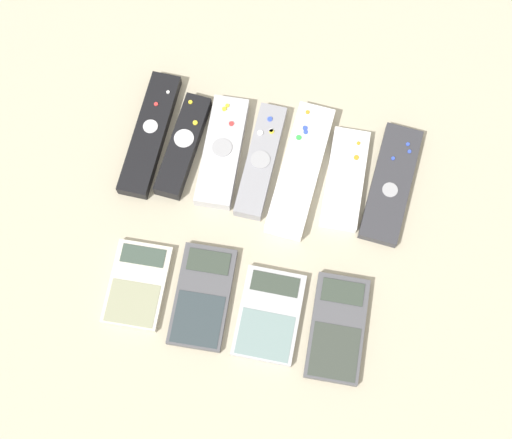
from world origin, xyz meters
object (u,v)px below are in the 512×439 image
Objects in this scene: remote_6 at (391,184)px; calculator_3 at (337,328)px; remote_0 at (150,134)px; remote_4 at (300,170)px; remote_5 at (345,179)px; calculator_0 at (137,285)px; calculator_1 at (203,296)px; remote_3 at (261,161)px; remote_2 at (222,152)px; remote_1 at (183,146)px; calculator_2 at (269,315)px.

calculator_3 is at bearing -95.86° from remote_6.
remote_0 is 0.95× the size of remote_4.
calculator_0 is at bearing -141.35° from remote_5.
calculator_0 is at bearing -78.67° from remote_0.
calculator_0 is 0.10m from calculator_1.
calculator_0 is at bearing 177.37° from calculator_3.
remote_2 is at bearing 178.94° from remote_3.
remote_1 is 0.78× the size of remote_4.
calculator_3 is (0.29, -0.23, -0.00)m from remote_1.
remote_4 is 0.14m from remote_6.
calculator_2 is (0.00, -0.23, -0.00)m from remote_4.
remote_2 reaches higher than calculator_0.
remote_5 is (0.26, 0.00, -0.00)m from remote_1.
remote_0 is at bearing 97.80° from calculator_0.
remote_4 reaches higher than remote_2.
remote_1 is 0.92× the size of remote_3.
remote_3 is at bearing -1.80° from remote_0.
remote_2 is (0.06, 0.00, -0.00)m from remote_1.
remote_3 is at bearing -5.06° from remote_2.
remote_4 is 0.25m from calculator_1.
calculator_2 is (0.10, -0.01, 0.00)m from calculator_1.
calculator_2 is (0.20, -0.00, 0.00)m from calculator_0.
calculator_1 is (0.15, -0.24, -0.00)m from remote_0.
remote_1 is 0.23m from calculator_0.
remote_5 is at bearing 49.85° from calculator_1.
remote_5 is at bearing 0.56° from remote_3.
remote_3 reaches higher than remote_6.
remote_1 is (0.06, -0.01, 0.00)m from remote_0.
calculator_1 is (-0.24, -0.24, -0.00)m from remote_6.
remote_2 is 1.12× the size of remote_5.
remote_3 reaches higher than calculator_1.
remote_4 is 1.62× the size of calculator_2.
remote_2 is 0.23m from calculator_1.
calculator_2 is (0.25, -0.24, -0.00)m from remote_0.
calculator_1 is at bearing -131.98° from remote_6.
remote_4 is at bearing -172.40° from remote_6.
remote_1 is at bearing 138.70° from calculator_3.
calculator_3 is at bearing -34.21° from remote_0.
remote_0 is at bearing 178.42° from remote_3.
calculator_0 is (-0.34, -0.24, -0.00)m from remote_6.
remote_2 reaches higher than remote_6.
remote_5 reaches higher than remote_6.
remote_6 is at bearing 0.44° from remote_0.
remote_0 is 0.39m from remote_6.
remote_1 is at bearing -174.70° from remote_6.
remote_3 reaches higher than calculator_0.
calculator_1 is (0.10, 0.00, 0.00)m from calculator_0.
remote_4 is 1.41× the size of calculator_1.
remote_4 is at bearing -5.32° from remote_2.
calculator_2 is at bearing 178.77° from calculator_3.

